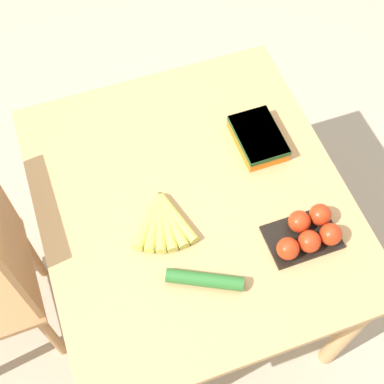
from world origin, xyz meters
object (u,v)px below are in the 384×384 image
at_px(tomato_pack, 308,233).
at_px(cucumber_near, 205,280).
at_px(banana_bunch, 163,221).
at_px(carrot_bag, 258,137).

distance_m(tomato_pack, cucumber_near, 0.33).
bearing_deg(banana_bunch, cucumber_near, -166.42).
distance_m(carrot_bag, cucumber_near, 0.52).
bearing_deg(tomato_pack, carrot_bag, 0.02).
xyz_separation_m(carrot_bag, cucumber_near, (-0.40, 0.33, -0.01)).
xyz_separation_m(banana_bunch, carrot_bag, (0.18, -0.38, 0.01)).
height_order(tomato_pack, carrot_bag, tomato_pack).
bearing_deg(banana_bunch, carrot_bag, -64.63).
relative_size(banana_bunch, carrot_bag, 0.99).
relative_size(tomato_pack, cucumber_near, 1.00).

